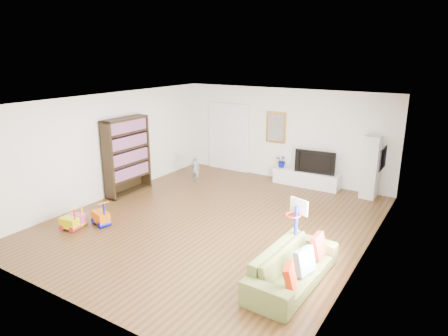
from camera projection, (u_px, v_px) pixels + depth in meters
The scene contains 25 objects.
floor at pixel (215, 221), 9.07m from camera, with size 6.50×7.50×0.00m, color brown.
ceiling at pixel (214, 101), 8.32m from camera, with size 6.50×7.50×0.00m, color white.
wall_back at pixel (284, 135), 11.75m from camera, with size 6.50×0.00×2.70m, color silver.
wall_front at pixel (69, 224), 5.64m from camera, with size 6.50×0.00×2.70m, color silver.
wall_left at pixel (110, 146), 10.34m from camera, with size 0.00×7.50×2.70m, color silver.
wall_right at pixel (368, 190), 7.04m from camera, with size 0.00×7.50×2.70m, color silver.
navy_accent at pixel (386, 147), 8.05m from camera, with size 0.01×3.20×1.70m, color black.
olive_wainscot at pixel (379, 209), 8.43m from camera, with size 0.01×3.20×1.00m, color brown.
doorway at pixel (228, 138), 12.76m from camera, with size 1.45×0.06×2.10m, color white.
painting_back at pixel (276, 127), 11.79m from camera, with size 0.62×0.06×0.92m, color gold.
artwork_right at pixel (383, 158), 8.33m from camera, with size 0.04×0.56×0.46m, color #7F3F8C.
media_console at pixel (306, 178), 11.39m from camera, with size 1.89×0.47×0.44m, color silver.
tall_cabinet at pixel (371, 167), 10.29m from camera, with size 0.39×0.39×1.65m, color silver.
bookshelf at pixel (127, 156), 10.60m from camera, with size 0.37×1.40×2.05m, color black.
sofa at pixel (293, 267), 6.53m from camera, with size 2.08×0.81×0.61m, color olive.
basketball_hoop at pixel (290, 235), 6.95m from camera, with size 0.43×0.52×1.25m, color red.
ride_on_yellow at pixel (69, 219), 8.53m from camera, with size 0.39×0.24×0.52m, color yellow.
ride_on_orange at pixel (100, 213), 8.77m from camera, with size 0.43×0.27×0.58m, color #D56104.
ride_on_pink at pixel (76, 215), 8.76m from camera, with size 0.37×0.23×0.50m, color #D44E8E.
child at pixel (195, 169), 11.71m from camera, with size 0.29×0.19×0.80m, color gray.
tv at pixel (316, 161), 11.11m from camera, with size 1.13×0.15×0.65m, color black.
vase_plant at pixel (282, 161), 11.63m from camera, with size 0.35×0.30×0.38m, color #071181.
pillow_left at pixel (290, 277), 5.91m from camera, with size 0.10×0.36×0.36m, color red.
pillow_center at pixel (305, 261), 6.36m from camera, with size 0.11×0.41×0.41m, color white.
pillow_right at pixel (318, 246), 6.86m from camera, with size 0.10×0.40×0.40m, color red.
Camera 1 is at (4.61, -6.99, 3.68)m, focal length 32.00 mm.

